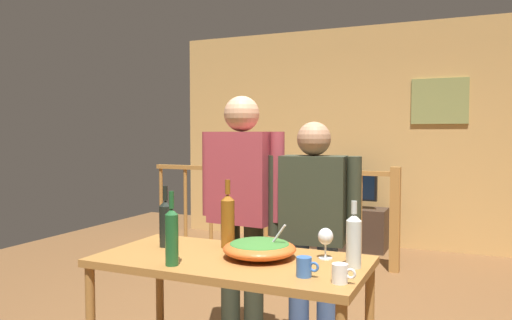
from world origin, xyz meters
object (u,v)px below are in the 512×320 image
flat_screen_tv (350,186)px  person_standing_left (242,199)px  wine_bottle_green (172,235)px  wine_bottle_dark (166,222)px  salad_bowl (259,248)px  wine_bottle_clear (354,240)px  framed_picture (440,101)px  tv_console (350,228)px  person_standing_right (313,223)px  wine_bottle_amber (228,220)px  wine_glass (326,238)px  stair_railing (300,204)px  serving_table (231,274)px  mug_white (340,273)px  mug_blue (305,267)px

flat_screen_tv → person_standing_left: person_standing_left is taller
wine_bottle_green → person_standing_left: (-0.05, 0.90, 0.07)m
wine_bottle_dark → wine_bottle_green: size_ratio=0.95×
salad_bowl → wine_bottle_clear: bearing=1.3°
wine_bottle_green → framed_picture: bearing=77.3°
tv_console → person_standing_right: size_ratio=0.59×
salad_bowl → framed_picture: bearing=80.9°
wine_bottle_amber → tv_console: bearing=91.8°
person_standing_left → salad_bowl: bearing=128.2°
framed_picture → wine_bottle_dark: size_ratio=1.86×
salad_bowl → person_standing_right: 0.60m
flat_screen_tv → wine_glass: flat_screen_tv is taller
stair_railing → serving_table: stair_railing is taller
mug_white → person_standing_right: size_ratio=0.07×
tv_console → wine_bottle_dark: wine_bottle_dark is taller
wine_bottle_amber → wine_bottle_clear: 0.76m
salad_bowl → mug_white: size_ratio=3.60×
flat_screen_tv → serving_table: (0.23, -3.74, -0.08)m
mug_blue → person_standing_left: person_standing_left is taller
wine_bottle_dark → serving_table: bearing=-9.3°
framed_picture → person_standing_right: bearing=-98.8°
flat_screen_tv → mug_blue: size_ratio=6.30×
tv_console → wine_bottle_amber: size_ratio=2.32×
framed_picture → flat_screen_tv: 1.48m
mug_white → wine_glass: bearing=114.7°
wine_bottle_green → mug_blue: size_ratio=3.45×
wine_bottle_green → person_standing_right: 1.01m
stair_railing → wine_bottle_amber: bearing=-79.8°
wine_glass → person_standing_right: 0.52m
wine_bottle_green → wine_glass: bearing=32.9°
tv_console → wine_glass: 3.72m
wine_bottle_dark → mug_blue: size_ratio=3.29×
mug_white → person_standing_right: (-0.38, 0.85, 0.05)m
wine_glass → wine_bottle_green: size_ratio=0.44×
flat_screen_tv → person_standing_right: person_standing_right is taller
salad_bowl → wine_glass: (0.32, 0.12, 0.06)m
wine_bottle_amber → person_standing_right: (0.37, 0.45, -0.07)m
wine_bottle_amber → mug_white: 0.86m
framed_picture → wine_bottle_dark: framed_picture is taller
wine_bottle_clear → person_standing_right: size_ratio=0.21×
tv_console → flat_screen_tv: (0.00, -0.03, 0.54)m
salad_bowl → wine_bottle_amber: size_ratio=0.99×
tv_console → wine_bottle_green: 4.08m
person_standing_left → wine_bottle_green: bearing=98.4°
tv_console → wine_bottle_green: wine_bottle_green is taller
wine_bottle_clear → framed_picture: bearing=87.9°
stair_railing → wine_bottle_dark: bearing=-86.8°
framed_picture → mug_blue: framed_picture is taller
wine_bottle_green → mug_blue: (0.66, 0.08, -0.10)m
serving_table → wine_bottle_green: 0.39m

